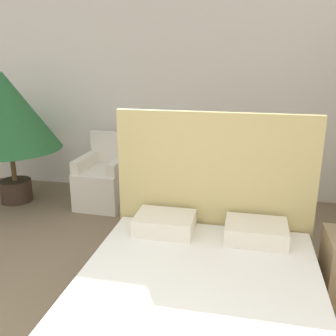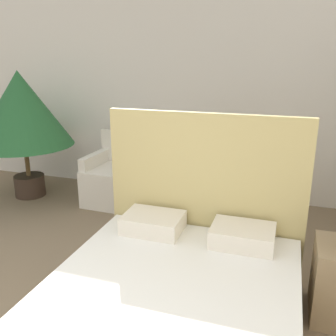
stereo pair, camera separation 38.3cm
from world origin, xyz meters
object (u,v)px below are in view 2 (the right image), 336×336
at_px(bed, 172,307).
at_px(armchair_near_window_left, 112,180).
at_px(armchair_near_window_right, 178,188).
at_px(potted_palm, 21,111).

xyz_separation_m(bed, armchair_near_window_left, (-1.50, 2.17, 0.01)).
relative_size(armchair_near_window_left, armchair_near_window_right, 1.00).
xyz_separation_m(armchair_near_window_right, potted_palm, (-2.06, -0.15, 0.86)).
height_order(armchair_near_window_left, armchair_near_window_right, same).
bearing_deg(armchair_near_window_left, bed, -53.25).
height_order(bed, potted_palm, potted_palm).
distance_m(bed, armchair_near_window_left, 2.64).
height_order(armchair_near_window_right, potted_palm, potted_palm).
distance_m(armchair_near_window_left, potted_palm, 1.46).
bearing_deg(armchair_near_window_right, armchair_near_window_left, -172.71).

